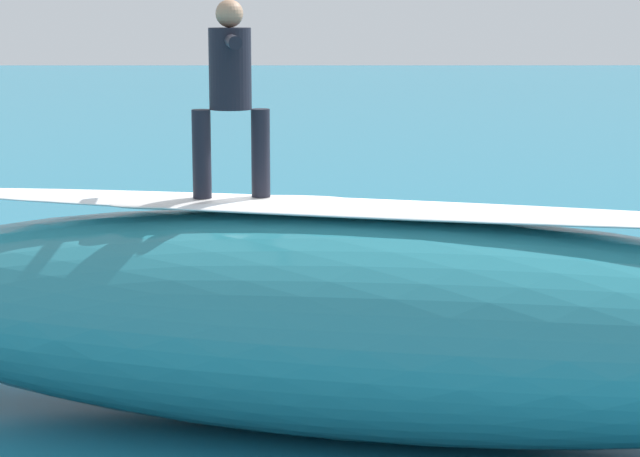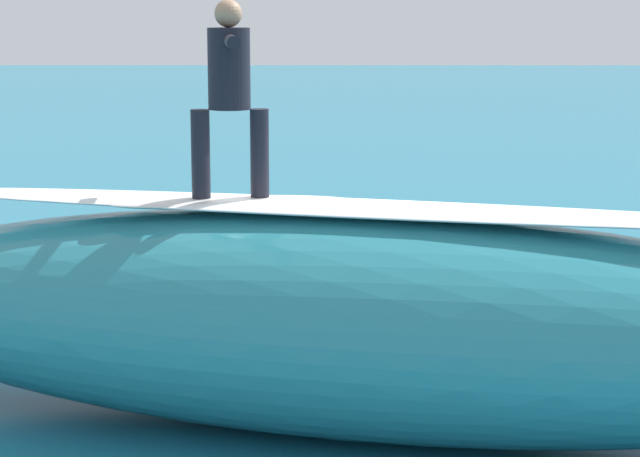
% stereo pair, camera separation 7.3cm
% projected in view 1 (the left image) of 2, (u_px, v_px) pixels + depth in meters
% --- Properties ---
extents(ground_plane, '(120.00, 120.00, 0.00)m').
position_uv_depth(ground_plane, '(340.00, 374.00, 11.80)').
color(ground_plane, teal).
extents(wave_crest, '(9.83, 4.73, 1.88)m').
position_uv_depth(wave_crest, '(351.00, 322.00, 10.11)').
color(wave_crest, teal).
rests_on(wave_crest, ground_plane).
extents(wave_foam_lip, '(8.05, 2.82, 0.08)m').
position_uv_depth(wave_foam_lip, '(352.00, 208.00, 9.93)').
color(wave_foam_lip, white).
rests_on(wave_foam_lip, wave_crest).
extents(surfboard_riding, '(2.11, 0.76, 0.09)m').
position_uv_depth(surfboard_riding, '(232.00, 202.00, 10.18)').
color(surfboard_riding, silver).
rests_on(surfboard_riding, wave_crest).
extents(surfer_riding, '(0.65, 1.56, 1.65)m').
position_uv_depth(surfer_riding, '(230.00, 84.00, 9.99)').
color(surfer_riding, black).
rests_on(surfer_riding, surfboard_riding).
extents(surfboard_paddling, '(2.48, 1.19, 0.08)m').
position_uv_depth(surfboard_paddling, '(387.00, 326.00, 13.41)').
color(surfboard_paddling, '#E0563D').
rests_on(surfboard_paddling, ground_plane).
extents(surfer_paddling, '(1.82, 0.74, 0.33)m').
position_uv_depth(surfer_paddling, '(399.00, 309.00, 13.41)').
color(surfer_paddling, black).
rests_on(surfer_paddling, surfboard_paddling).
extents(foam_patch_near, '(0.79, 0.86, 0.17)m').
position_uv_depth(foam_patch_near, '(175.00, 306.00, 14.12)').
color(foam_patch_near, white).
rests_on(foam_patch_near, ground_plane).
extents(foam_patch_mid, '(0.88, 0.96, 0.10)m').
position_uv_depth(foam_patch_mid, '(142.00, 331.00, 13.18)').
color(foam_patch_mid, white).
rests_on(foam_patch_mid, ground_plane).
extents(foam_patch_far, '(1.15, 1.09, 0.08)m').
position_uv_depth(foam_patch_far, '(497.00, 396.00, 11.00)').
color(foam_patch_far, white).
rests_on(foam_patch_far, ground_plane).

